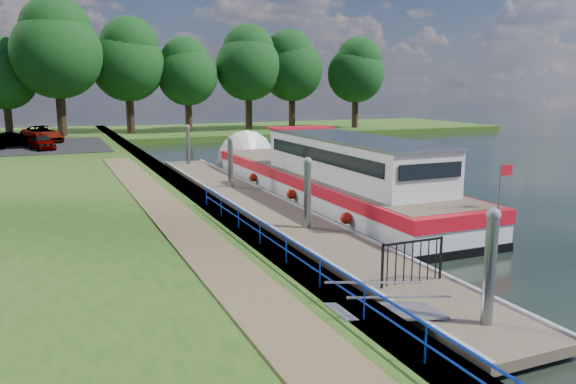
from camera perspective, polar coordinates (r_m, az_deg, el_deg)
name	(u,v)px	position (r m, az deg, el deg)	size (l,w,h in m)	color
ground	(469,332)	(13.59, 17.90, -13.34)	(160.00, 160.00, 0.00)	black
bank_edge	(193,200)	(25.40, -9.59, -0.81)	(1.10, 90.00, 0.78)	#473D2D
far_bank	(239,131)	(64.71, -4.96, 6.22)	(60.00, 18.00, 0.60)	#2A4C15
footpath	(190,233)	(18.25, -9.97, -4.08)	(1.60, 40.00, 0.05)	brown
carpark	(9,147)	(47.49, -26.47, 4.08)	(14.00, 12.00, 0.06)	black
blue_fence	(302,254)	(14.06, 1.43, -6.27)	(0.04, 18.04, 0.72)	#0C2DBF
pontoon	(263,209)	(24.30, -2.59, -1.69)	(2.50, 30.00, 0.56)	brown
mooring_piles	(262,184)	(24.09, -2.61, 0.86)	(0.30, 27.30, 3.55)	gray
gangway	(387,310)	(12.65, 10.07, -11.74)	(2.58, 1.00, 0.92)	#A5A8AD
gate_panel	(412,256)	(14.79, 12.53, -6.32)	(1.85, 0.05, 1.15)	black
barge	(319,177)	(27.11, 3.22, 1.56)	(4.36, 21.15, 4.78)	black
horizon_trees	(116,59)	(58.32, -17.11, 12.82)	(54.38, 10.03, 12.87)	#332316
car_a	(42,142)	(44.56, -23.74, 4.69)	(1.32, 3.28, 1.12)	#999999
car_b	(15,140)	(46.35, -25.96, 4.75)	(1.23, 3.52, 1.16)	#999999
car_d	(43,134)	(50.44, -23.66, 5.43)	(2.20, 4.77, 1.33)	#999999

